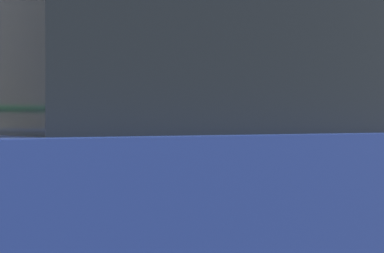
# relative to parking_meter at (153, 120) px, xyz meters

# --- Properties ---
(sidewalk_curb) EXTENTS (36.00, 2.28, 0.12)m
(sidewalk_curb) POSITION_rel_parking_meter_xyz_m (0.38, 0.64, -1.10)
(sidewalk_curb) COLOR #ADA8A0
(sidewalk_curb) RESTS_ON ground
(parking_meter) EXTENTS (0.17, 0.18, 1.44)m
(parking_meter) POSITION_rel_parking_meter_xyz_m (0.00, 0.00, 0.00)
(parking_meter) COLOR slate
(parking_meter) RESTS_ON sidewalk_curb
(pedestrian_at_meter) EXTENTS (0.62, 0.62, 1.70)m
(pedestrian_at_meter) POSITION_rel_parking_meter_xyz_m (0.69, 0.01, -0.07)
(pedestrian_at_meter) COLOR black
(pedestrian_at_meter) RESTS_ON sidewalk_curb
(parked_sedan_blue) EXTENTS (4.61, 1.85, 1.76)m
(parked_sedan_blue) POSITION_rel_parking_meter_xyz_m (-0.75, -1.70, -0.29)
(parked_sedan_blue) COLOR navy
(parked_sedan_blue) RESTS_ON ground
(background_railing) EXTENTS (24.06, 0.06, 1.17)m
(background_railing) POSITION_rel_parking_meter_xyz_m (0.38, 1.51, -0.20)
(background_railing) COLOR #1E602D
(background_railing) RESTS_ON sidewalk_curb
(backdrop_wall) EXTENTS (32.00, 0.50, 3.92)m
(backdrop_wall) POSITION_rel_parking_meter_xyz_m (0.38, 4.75, 0.80)
(backdrop_wall) COLOR gray
(backdrop_wall) RESTS_ON ground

